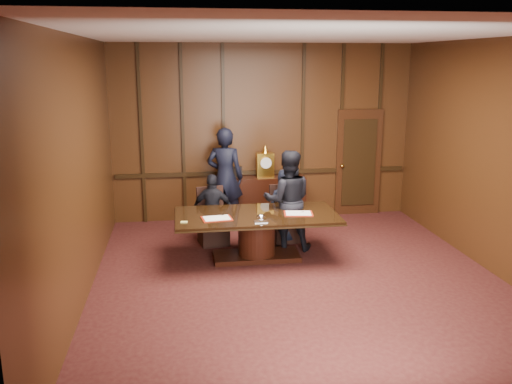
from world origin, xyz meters
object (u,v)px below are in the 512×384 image
conference_table (257,229)px  witness_left (225,177)px  signatory_left (213,210)px  witness_right (288,200)px  signatory_right (286,205)px  sideboard (265,197)px

conference_table → witness_left: witness_left is taller
signatory_left → witness_left: (0.31, 1.12, 0.34)m
signatory_left → witness_right: witness_right is taller
signatory_left → witness_left: witness_left is taller
signatory_right → witness_left: size_ratio=0.69×
conference_table → witness_right: 0.80m
conference_table → signatory_right: size_ratio=1.97×
witness_right → signatory_left: bearing=-10.5°
conference_table → witness_right: witness_right is taller
signatory_left → signatory_right: signatory_right is taller
conference_table → signatory_right: (0.65, 0.80, 0.15)m
sideboard → signatory_right: (0.16, -1.36, 0.18)m
signatory_left → witness_right: (1.24, -0.39, 0.23)m
signatory_left → signatory_right: 1.30m
witness_right → sideboard: bearing=-79.5°
signatory_right → conference_table: bearing=49.3°
sideboard → witness_right: (0.11, -1.75, 0.37)m
sideboard → conference_table: (-0.49, -2.16, 0.02)m
signatory_left → witness_left: 1.21m
signatory_right → witness_right: witness_right is taller
conference_table → signatory_right: bearing=50.9°
signatory_right → witness_left: (-0.99, 1.12, 0.30)m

